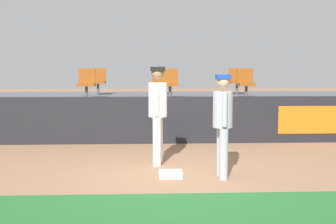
% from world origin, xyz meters
% --- Properties ---
extents(ground_plane, '(60.00, 60.00, 0.00)m').
position_xyz_m(ground_plane, '(0.00, 0.00, 0.00)').
color(ground_plane, '#936B4C').
extents(first_base, '(0.40, 0.40, 0.08)m').
position_xyz_m(first_base, '(-0.11, 0.06, 0.04)').
color(first_base, white).
rests_on(first_base, ground_plane).
extents(player_fielder_home, '(0.40, 0.57, 1.86)m').
position_xyz_m(player_fielder_home, '(-0.30, 1.05, 1.08)').
color(player_fielder_home, white).
rests_on(player_fielder_home, ground_plane).
extents(player_runner_visitor, '(0.33, 0.49, 1.73)m').
position_xyz_m(player_runner_visitor, '(0.76, -0.03, 1.01)').
color(player_runner_visitor, '#9EA3AD').
rests_on(player_runner_visitor, ground_plane).
extents(field_wall, '(18.00, 0.26, 1.13)m').
position_xyz_m(field_wall, '(0.02, 3.30, 0.57)').
color(field_wall, black).
rests_on(field_wall, ground_plane).
extents(bleacher_platform, '(18.00, 4.80, 0.98)m').
position_xyz_m(bleacher_platform, '(0.00, 5.87, 0.49)').
color(bleacher_platform, '#59595E').
rests_on(bleacher_platform, ground_plane).
extents(seat_back_center, '(0.46, 0.44, 0.84)m').
position_xyz_m(seat_back_center, '(-0.14, 6.54, 1.45)').
color(seat_back_center, '#4C4C51').
rests_on(seat_back_center, bleacher_platform).
extents(seat_front_center, '(0.46, 0.44, 0.84)m').
position_xyz_m(seat_front_center, '(0.11, 4.74, 1.45)').
color(seat_front_center, '#4C4C51').
rests_on(seat_front_center, bleacher_platform).
extents(seat_back_left, '(0.46, 0.44, 0.84)m').
position_xyz_m(seat_back_left, '(-2.07, 6.54, 1.45)').
color(seat_back_left, '#4C4C51').
rests_on(seat_back_left, bleacher_platform).
extents(seat_front_right, '(0.45, 0.44, 0.84)m').
position_xyz_m(seat_front_right, '(2.23, 4.74, 1.45)').
color(seat_front_right, '#4C4C51').
rests_on(seat_front_right, bleacher_platform).
extents(seat_back_right, '(0.44, 0.44, 0.84)m').
position_xyz_m(seat_back_right, '(2.34, 6.54, 1.45)').
color(seat_back_right, '#4C4C51').
rests_on(seat_back_right, bleacher_platform).
extents(seat_front_left, '(0.47, 0.44, 0.84)m').
position_xyz_m(seat_front_left, '(-2.17, 4.74, 1.45)').
color(seat_front_left, '#4C4C51').
rests_on(seat_front_left, bleacher_platform).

